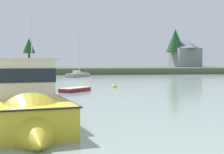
% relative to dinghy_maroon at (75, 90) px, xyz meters
% --- Properties ---
extents(far_shore_bank, '(235.00, 54.08, 1.48)m').
position_rel_dinghy_maroon_xyz_m(far_shore_bank, '(14.34, 68.52, 0.61)').
color(far_shore_bank, '#4C563D').
rests_on(far_shore_bank, ground).
extents(dinghy_maroon, '(3.33, 3.54, 0.52)m').
position_rel_dinghy_maroon_xyz_m(dinghy_maroon, '(0.00, 0.00, 0.00)').
color(dinghy_maroon, maroon).
rests_on(dinghy_maroon, ground).
extents(sailboat_grey, '(4.99, 5.88, 9.88)m').
position_rel_dinghy_maroon_xyz_m(sailboat_grey, '(2.27, 31.16, 0.07)').
color(sailboat_grey, gray).
rests_on(sailboat_grey, ground).
extents(sailboat_sand, '(7.21, 2.92, 9.81)m').
position_rel_dinghy_maroon_xyz_m(sailboat_sand, '(-5.78, 16.77, 0.08)').
color(sailboat_sand, tan).
rests_on(sailboat_sand, ground).
extents(cruiser_yellow, '(4.76, 10.35, 5.07)m').
position_rel_dinghy_maroon_xyz_m(cruiser_yellow, '(-2.99, -16.34, 0.48)').
color(cruiser_yellow, gold).
rests_on(cruiser_yellow, ground).
extents(mooring_buoy_yellow, '(0.50, 0.50, 0.56)m').
position_rel_dinghy_maroon_xyz_m(mooring_buoy_yellow, '(4.55, 4.28, -0.04)').
color(mooring_buoy_yellow, yellow).
rests_on(mooring_buoy_yellow, ground).
extents(shore_tree_left, '(5.76, 5.76, 11.58)m').
position_rel_dinghy_maroon_xyz_m(shore_tree_left, '(33.72, 62.41, 9.34)').
color(shore_tree_left, brown).
rests_on(shore_tree_left, far_shore_bank).
extents(shore_tree_right_mid, '(3.83, 3.83, 8.96)m').
position_rel_dinghy_maroon_xyz_m(shore_tree_right_mid, '(-10.18, 70.99, 7.83)').
color(shore_tree_right_mid, brown).
rests_on(shore_tree_right_mid, far_shore_bank).
extents(cottage_eastern, '(7.68, 9.99, 8.38)m').
position_rel_dinghy_maroon_xyz_m(cottage_eastern, '(36.90, 62.59, 5.69)').
color(cottage_eastern, gray).
rests_on(cottage_eastern, far_shore_bank).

